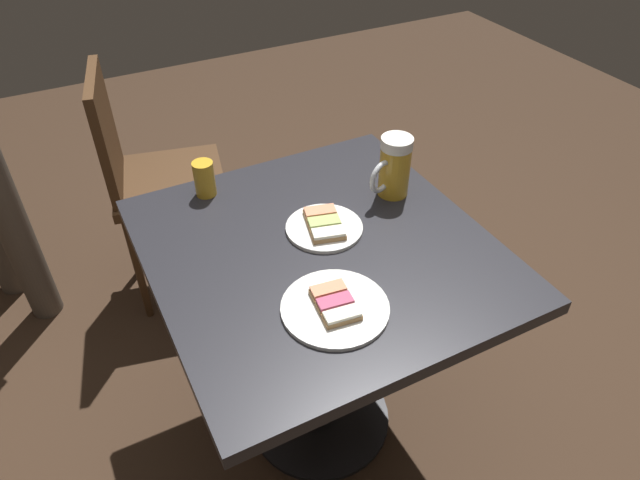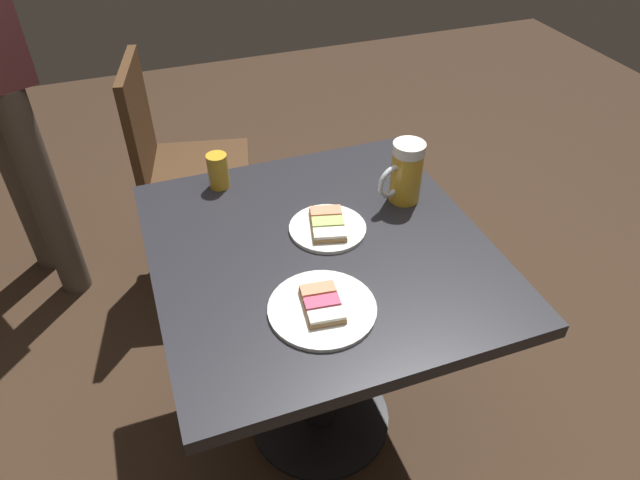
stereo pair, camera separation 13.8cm
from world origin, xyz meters
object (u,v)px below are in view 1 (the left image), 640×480
(plate_near, at_px, (335,307))
(plate_far, at_px, (324,226))
(cafe_chair, at_px, (148,172))
(beer_mug, at_px, (394,167))
(beer_glass_small, at_px, (204,179))

(plate_near, xyz_separation_m, plate_far, (-0.26, 0.11, 0.00))
(plate_far, relative_size, cafe_chair, 0.22)
(beer_mug, xyz_separation_m, cafe_chair, (-0.73, -0.52, -0.28))
(beer_mug, bearing_deg, plate_far, -76.72)
(plate_near, xyz_separation_m, cafe_chair, (-1.04, -0.17, -0.20))
(beer_mug, bearing_deg, cafe_chair, -144.50)
(plate_near, bearing_deg, beer_glass_small, -169.10)
(plate_near, height_order, plate_far, same)
(plate_far, bearing_deg, cafe_chair, -160.14)
(cafe_chair, bearing_deg, plate_far, 32.54)
(beer_mug, bearing_deg, beer_glass_small, -117.22)
(plate_far, bearing_deg, beer_mug, 103.28)
(plate_near, relative_size, cafe_chair, 0.26)
(plate_near, xyz_separation_m, beer_mug, (-0.31, 0.34, 0.08))
(plate_near, bearing_deg, plate_far, 157.10)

